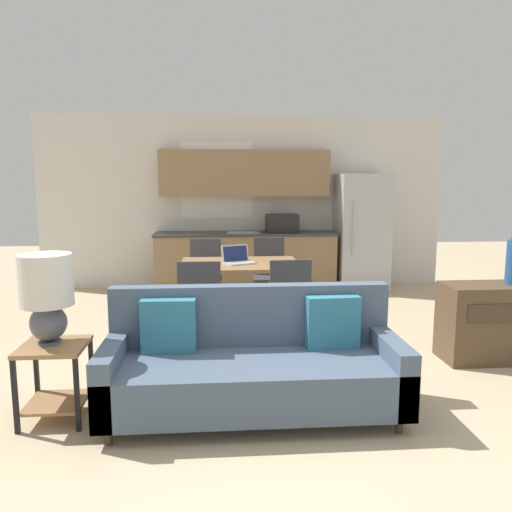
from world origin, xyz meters
TOP-DOWN VIEW (x-y plane):
  - ground_plane at (0.00, 0.00)m, footprint 20.00×20.00m
  - wall_back at (-0.01, 4.63)m, footprint 6.40×0.07m
  - kitchen_counter at (0.01, 4.33)m, footprint 2.77×0.65m
  - refrigerator at (1.81, 4.25)m, footprint 0.76×0.70m
  - dining_table at (-0.18, 2.15)m, footprint 1.32×0.93m
  - couch at (-0.19, 0.14)m, footprint 2.12×0.80m
  - side_table at (-1.59, 0.12)m, footprint 0.44×0.44m
  - table_lamp at (-1.62, 0.16)m, footprint 0.37×0.37m
  - credenza at (2.18, 1.02)m, footprint 1.02×0.45m
  - dining_chair_far_left at (-0.60, 2.93)m, footprint 0.46×0.46m
  - dining_chair_far_right at (0.24, 3.01)m, footprint 0.44×0.44m
  - dining_chair_near_left at (-0.61, 1.33)m, footprint 0.42×0.42m
  - dining_chair_near_right at (0.24, 1.36)m, footprint 0.45×0.45m
  - laptop at (-0.21, 2.13)m, footprint 0.39×0.36m

SIDE VIEW (x-z plane):
  - ground_plane at x=0.00m, z-range 0.00..0.00m
  - couch at x=-0.19m, z-range -0.10..0.79m
  - credenza at x=2.18m, z-range 0.00..0.73m
  - side_table at x=-1.59m, z-range 0.09..0.64m
  - dining_chair_far_left at x=-0.60m, z-range 0.04..0.99m
  - dining_chair_far_right at x=0.24m, z-range 0.04..0.99m
  - dining_chair_near_left at x=-0.61m, z-range 0.04..0.99m
  - dining_chair_near_right at x=0.24m, z-range 0.04..0.99m
  - dining_table at x=-0.18m, z-range 0.32..1.10m
  - laptop at x=-0.21m, z-range 0.73..0.93m
  - kitchen_counter at x=0.01m, z-range -0.23..1.92m
  - refrigerator at x=1.81m, z-range 0.00..1.79m
  - table_lamp at x=-1.62m, z-range 0.60..1.24m
  - wall_back at x=-0.01m, z-range 0.01..2.71m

